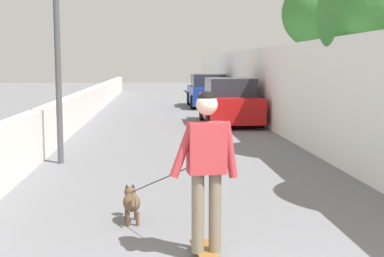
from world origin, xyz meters
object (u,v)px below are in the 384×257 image
(tree_right_mid, at_px, (323,14))
(dog, at_px, (132,201))
(lamp_post, at_px, (56,8))
(car_far, at_px, (208,92))
(tree_right_near, at_px, (383,13))
(person_skateboarder, at_px, (207,159))
(car_near, at_px, (230,103))
(skateboard, at_px, (206,253))

(tree_right_mid, distance_m, dog, 11.58)
(lamp_post, height_order, car_far, lamp_post)
(dog, bearing_deg, tree_right_near, -50.55)
(tree_right_near, height_order, person_skateboarder, tree_right_near)
(person_skateboarder, xyz_separation_m, car_near, (12.32, -2.03, -0.34))
(tree_right_mid, xyz_separation_m, car_far, (8.47, 2.69, -2.84))
(tree_right_near, relative_size, dog, 2.66)
(lamp_post, xyz_separation_m, car_far, (13.93, -4.46, -2.39))
(person_skateboarder, relative_size, car_far, 0.42)
(skateboard, distance_m, person_skateboarder, 0.99)
(tree_right_near, height_order, lamp_post, lamp_post)
(car_near, bearing_deg, tree_right_near, -162.45)
(tree_right_mid, relative_size, lamp_post, 1.03)
(tree_right_near, distance_m, skateboard, 7.52)
(car_far, bearing_deg, person_skateboarder, 174.03)
(car_near, height_order, car_far, same)
(tree_right_mid, height_order, person_skateboarder, tree_right_mid)
(lamp_post, bearing_deg, person_skateboarder, -156.30)
(skateboard, distance_m, car_far, 19.57)
(skateboard, distance_m, dog, 1.60)
(lamp_post, bearing_deg, dog, -158.93)
(dog, bearing_deg, person_skateboarder, -148.87)
(tree_right_mid, xyz_separation_m, dog, (-9.63, 5.54, -3.28))
(car_near, distance_m, car_far, 7.13)
(lamp_post, relative_size, car_near, 1.17)
(dog, bearing_deg, car_far, -8.96)
(person_skateboarder, bearing_deg, dog, 31.13)
(tree_right_mid, height_order, dog, tree_right_mid)
(lamp_post, distance_m, person_skateboarder, 6.37)
(car_far, bearing_deg, car_near, -180.00)
(lamp_post, xyz_separation_m, skateboard, (-5.52, -2.43, -3.04))
(tree_right_mid, bearing_deg, person_skateboarder, 156.72)
(tree_right_near, bearing_deg, car_far, 8.80)
(skateboard, bearing_deg, car_near, -9.37)
(tree_right_mid, height_order, car_near, tree_right_mid)
(lamp_post, xyz_separation_m, person_skateboarder, (-5.52, -2.43, -2.05))
(tree_right_mid, xyz_separation_m, skateboard, (-10.98, 4.72, -3.48))
(dog, height_order, car_near, car_near)
(lamp_post, height_order, car_near, lamp_post)
(tree_right_mid, distance_m, person_skateboarder, 12.21)
(skateboard, height_order, car_near, car_near)
(car_near, bearing_deg, person_skateboarder, 170.63)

